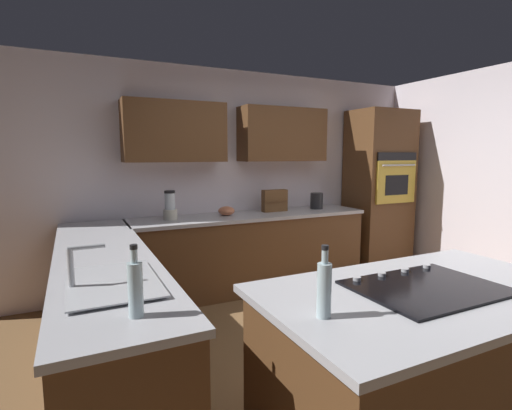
# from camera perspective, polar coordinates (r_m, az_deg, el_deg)

# --- Properties ---
(ground_plane) EXTENTS (14.00, 14.00, 0.00)m
(ground_plane) POSITION_cam_1_polar(r_m,az_deg,el_deg) (3.44, 14.13, -20.37)
(ground_plane) COLOR brown
(wall_back) EXTENTS (6.00, 0.44, 2.60)m
(wall_back) POSITION_cam_1_polar(r_m,az_deg,el_deg) (4.77, -1.96, 5.50)
(wall_back) COLOR silver
(wall_back) RESTS_ON ground
(wall_left) EXTENTS (0.10, 4.00, 2.60)m
(wall_left) POSITION_cam_1_polar(r_m,az_deg,el_deg) (5.16, 33.76, 2.96)
(wall_left) COLOR silver
(wall_left) RESTS_ON ground
(lower_cabinets_back) EXTENTS (2.80, 0.60, 0.86)m
(lower_cabinets_back) POSITION_cam_1_polar(r_m,az_deg,el_deg) (4.60, -0.64, -7.17)
(lower_cabinets_back) COLOR brown
(lower_cabinets_back) RESTS_ON ground
(countertop_back) EXTENTS (2.84, 0.64, 0.04)m
(countertop_back) POSITION_cam_1_polar(r_m,az_deg,el_deg) (4.51, -0.65, -1.62)
(countertop_back) COLOR #B2B2B7
(countertop_back) RESTS_ON lower_cabinets_back
(lower_cabinets_side) EXTENTS (0.60, 2.90, 0.86)m
(lower_cabinets_side) POSITION_cam_1_polar(r_m,az_deg,el_deg) (3.09, -21.43, -15.20)
(lower_cabinets_side) COLOR brown
(lower_cabinets_side) RESTS_ON ground
(countertop_side) EXTENTS (0.64, 2.94, 0.04)m
(countertop_side) POSITION_cam_1_polar(r_m,az_deg,el_deg) (2.95, -21.85, -7.09)
(countertop_side) COLOR #B2B2B7
(countertop_side) RESTS_ON lower_cabinets_side
(island_base) EXTENTS (1.70, 0.93, 0.86)m
(island_base) POSITION_cam_1_polar(r_m,az_deg,el_deg) (2.43, 23.46, -21.89)
(island_base) COLOR brown
(island_base) RESTS_ON ground
(island_top) EXTENTS (1.78, 1.01, 0.04)m
(island_top) POSITION_cam_1_polar(r_m,az_deg,el_deg) (2.24, 24.07, -11.79)
(island_top) COLOR #B2B2B7
(island_top) RESTS_ON island_base
(wall_oven) EXTENTS (0.80, 0.66, 2.19)m
(wall_oven) POSITION_cam_1_polar(r_m,az_deg,el_deg) (5.58, 17.80, 2.04)
(wall_oven) COLOR brown
(wall_oven) RESTS_ON ground
(sink_unit) EXTENTS (0.46, 0.70, 0.23)m
(sink_unit) POSITION_cam_1_polar(r_m,az_deg,el_deg) (2.24, -20.76, -10.62)
(sink_unit) COLOR #515456
(sink_unit) RESTS_ON countertop_side
(cooktop) EXTENTS (0.76, 0.56, 0.03)m
(cooktop) POSITION_cam_1_polar(r_m,az_deg,el_deg) (2.24, 23.99, -11.09)
(cooktop) COLOR black
(cooktop) RESTS_ON island_top
(blender) EXTENTS (0.15, 0.15, 0.31)m
(blender) POSITION_cam_1_polar(r_m,az_deg,el_deg) (4.22, -12.69, -0.32)
(blender) COLOR beige
(blender) RESTS_ON countertop_back
(mixing_bowl) EXTENTS (0.19, 0.19, 0.10)m
(mixing_bowl) POSITION_cam_1_polar(r_m,az_deg,el_deg) (4.42, -4.43, -0.88)
(mixing_bowl) COLOR #CC724C
(mixing_bowl) RESTS_ON countertop_back
(spice_rack) EXTENTS (0.32, 0.11, 0.27)m
(spice_rack) POSITION_cam_1_polar(r_m,az_deg,el_deg) (4.71, 2.79, 0.66)
(spice_rack) COLOR brown
(spice_rack) RESTS_ON countertop_back
(kettle) EXTENTS (0.16, 0.16, 0.21)m
(kettle) POSITION_cam_1_polar(r_m,az_deg,el_deg) (5.00, 9.01, 0.62)
(kettle) COLOR #262628
(kettle) RESTS_ON countertop_back
(dish_soap_bottle) EXTENTS (0.07, 0.07, 0.32)m
(dish_soap_bottle) POSITION_cam_1_polar(r_m,az_deg,el_deg) (1.76, -17.55, -11.65)
(dish_soap_bottle) COLOR silver
(dish_soap_bottle) RESTS_ON countertop_side
(oil_bottle) EXTENTS (0.06, 0.06, 0.32)m
(oil_bottle) POSITION_cam_1_polar(r_m,az_deg,el_deg) (1.70, 10.12, -12.10)
(oil_bottle) COLOR silver
(oil_bottle) RESTS_ON island_top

